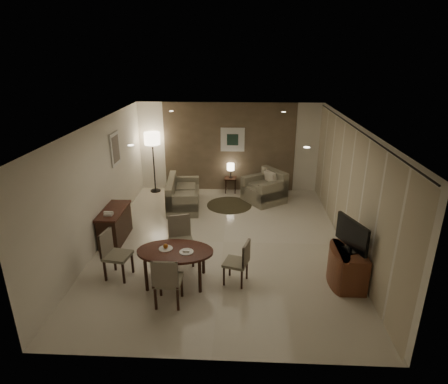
# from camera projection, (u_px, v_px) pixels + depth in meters

# --- Properties ---
(room_shell) EXTENTS (5.50, 7.00, 2.70)m
(room_shell) POSITION_uv_depth(u_px,v_px,m) (224.00, 181.00, 8.46)
(room_shell) COLOR beige
(room_shell) RESTS_ON ground
(taupe_accent) EXTENTS (3.96, 0.03, 2.70)m
(taupe_accent) POSITION_uv_depth(u_px,v_px,m) (229.00, 148.00, 11.34)
(taupe_accent) COLOR brown
(taupe_accent) RESTS_ON wall_back
(curtain_wall) EXTENTS (0.08, 6.70, 2.58)m
(curtain_wall) POSITION_uv_depth(u_px,v_px,m) (349.00, 190.00, 7.98)
(curtain_wall) COLOR beige
(curtain_wall) RESTS_ON wall_right
(curtain_rod) EXTENTS (0.03, 6.80, 0.03)m
(curtain_rod) POSITION_uv_depth(u_px,v_px,m) (357.00, 129.00, 7.51)
(curtain_rod) COLOR black
(curtain_rod) RESTS_ON wall_right
(art_back_frame) EXTENTS (0.72, 0.03, 0.72)m
(art_back_frame) POSITION_uv_depth(u_px,v_px,m) (233.00, 140.00, 11.23)
(art_back_frame) COLOR silver
(art_back_frame) RESTS_ON wall_back
(art_back_canvas) EXTENTS (0.34, 0.01, 0.34)m
(art_back_canvas) POSITION_uv_depth(u_px,v_px,m) (233.00, 140.00, 11.21)
(art_back_canvas) COLOR #1C3326
(art_back_canvas) RESTS_ON wall_back
(art_left_frame) EXTENTS (0.03, 0.60, 0.80)m
(art_left_frame) POSITION_uv_depth(u_px,v_px,m) (115.00, 149.00, 9.15)
(art_left_frame) COLOR silver
(art_left_frame) RESTS_ON wall_left
(art_left_canvas) EXTENTS (0.01, 0.46, 0.64)m
(art_left_canvas) POSITION_uv_depth(u_px,v_px,m) (116.00, 149.00, 9.15)
(art_left_canvas) COLOR gray
(art_left_canvas) RESTS_ON wall_left
(downlight_nl) EXTENTS (0.10, 0.10, 0.01)m
(downlight_nl) POSITION_uv_depth(u_px,v_px,m) (131.00, 145.00, 6.00)
(downlight_nl) COLOR white
(downlight_nl) RESTS_ON ceiling
(downlight_nr) EXTENTS (0.10, 0.10, 0.01)m
(downlight_nr) POSITION_uv_depth(u_px,v_px,m) (307.00, 147.00, 5.87)
(downlight_nr) COLOR white
(downlight_nr) RESTS_ON ceiling
(downlight_fl) EXTENTS (0.10, 0.10, 0.01)m
(downlight_fl) POSITION_uv_depth(u_px,v_px,m) (171.00, 111.00, 9.36)
(downlight_fl) COLOR white
(downlight_fl) RESTS_ON ceiling
(downlight_fr) EXTENTS (0.10, 0.10, 0.01)m
(downlight_fr) POSITION_uv_depth(u_px,v_px,m) (284.00, 112.00, 9.23)
(downlight_fr) COLOR white
(downlight_fr) RESTS_ON ceiling
(console_desk) EXTENTS (0.48, 1.20, 0.75)m
(console_desk) POSITION_uv_depth(u_px,v_px,m) (115.00, 225.00, 8.55)
(console_desk) COLOR #461F16
(console_desk) RESTS_ON floor
(telephone) EXTENTS (0.20, 0.14, 0.09)m
(telephone) POSITION_uv_depth(u_px,v_px,m) (108.00, 213.00, 8.12)
(telephone) COLOR white
(telephone) RESTS_ON console_desk
(tv_cabinet) EXTENTS (0.48, 0.90, 0.70)m
(tv_cabinet) POSITION_uv_depth(u_px,v_px,m) (349.00, 267.00, 6.93)
(tv_cabinet) COLOR brown
(tv_cabinet) RESTS_ON floor
(flat_tv) EXTENTS (0.36, 0.85, 0.60)m
(flat_tv) POSITION_uv_depth(u_px,v_px,m) (352.00, 235.00, 6.70)
(flat_tv) COLOR black
(flat_tv) RESTS_ON tv_cabinet
(dining_table) EXTENTS (1.41, 0.88, 0.66)m
(dining_table) POSITION_uv_depth(u_px,v_px,m) (176.00, 266.00, 6.99)
(dining_table) COLOR #461F16
(dining_table) RESTS_ON floor
(chair_near) EXTENTS (0.46, 0.46, 0.95)m
(chair_near) POSITION_uv_depth(u_px,v_px,m) (168.00, 279.00, 6.34)
(chair_near) COLOR gray
(chair_near) RESTS_ON floor
(chair_far) EXTENTS (0.59, 0.59, 0.98)m
(chair_far) POSITION_uv_depth(u_px,v_px,m) (181.00, 242.00, 7.55)
(chair_far) COLOR gray
(chair_far) RESTS_ON floor
(chair_left) EXTENTS (0.53, 0.53, 0.94)m
(chair_left) POSITION_uv_depth(u_px,v_px,m) (118.00, 255.00, 7.10)
(chair_left) COLOR gray
(chair_left) RESTS_ON floor
(chair_right) EXTENTS (0.52, 0.52, 0.86)m
(chair_right) POSITION_uv_depth(u_px,v_px,m) (236.00, 262.00, 6.94)
(chair_right) COLOR gray
(chair_right) RESTS_ON floor
(plate_a) EXTENTS (0.26, 0.26, 0.02)m
(plate_a) POSITION_uv_depth(u_px,v_px,m) (166.00, 249.00, 6.93)
(plate_a) COLOR white
(plate_a) RESTS_ON dining_table
(plate_b) EXTENTS (0.26, 0.26, 0.02)m
(plate_b) POSITION_uv_depth(u_px,v_px,m) (186.00, 252.00, 6.82)
(plate_b) COLOR white
(plate_b) RESTS_ON dining_table
(fruit_apple) EXTENTS (0.09, 0.09, 0.09)m
(fruit_apple) POSITION_uv_depth(u_px,v_px,m) (166.00, 246.00, 6.91)
(fruit_apple) COLOR #C66016
(fruit_apple) RESTS_ON plate_a
(napkin) EXTENTS (0.12, 0.08, 0.03)m
(napkin) POSITION_uv_depth(u_px,v_px,m) (186.00, 251.00, 6.81)
(napkin) COLOR white
(napkin) RESTS_ON plate_b
(round_rug) EXTENTS (1.27, 1.27, 0.01)m
(round_rug) POSITION_uv_depth(u_px,v_px,m) (229.00, 205.00, 10.60)
(round_rug) COLOR #3C3721
(round_rug) RESTS_ON floor
(sofa) EXTENTS (1.76, 1.00, 0.79)m
(sofa) POSITION_uv_depth(u_px,v_px,m) (183.00, 193.00, 10.40)
(sofa) COLOR gray
(sofa) RESTS_ON floor
(armchair) EXTENTS (1.36, 1.37, 0.90)m
(armchair) POSITION_uv_depth(u_px,v_px,m) (264.00, 187.00, 10.72)
(armchair) COLOR gray
(armchair) RESTS_ON floor
(side_table) EXTENTS (0.36, 0.36, 0.46)m
(side_table) POSITION_uv_depth(u_px,v_px,m) (231.00, 185.00, 11.52)
(side_table) COLOR black
(side_table) RESTS_ON floor
(table_lamp) EXTENTS (0.22, 0.22, 0.50)m
(table_lamp) POSITION_uv_depth(u_px,v_px,m) (231.00, 170.00, 11.35)
(table_lamp) COLOR #FFEAC1
(table_lamp) RESTS_ON side_table
(floor_lamp) EXTENTS (0.47, 0.47, 1.85)m
(floor_lamp) POSITION_uv_depth(u_px,v_px,m) (154.00, 163.00, 11.33)
(floor_lamp) COLOR #FFE5B7
(floor_lamp) RESTS_ON floor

